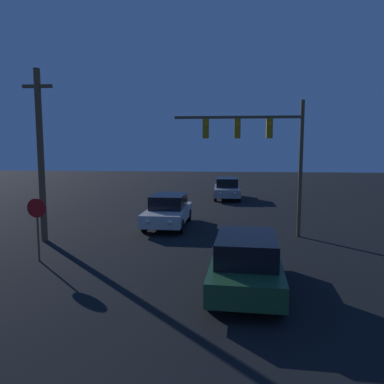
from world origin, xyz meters
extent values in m
cube|color=#1E4728|center=(1.90, 8.27, 0.66)|extent=(2.27, 4.90, 0.63)
cube|color=black|center=(1.88, 8.03, 1.33)|extent=(1.83, 2.62, 0.69)
cylinder|color=black|center=(1.08, 9.81, 0.35)|extent=(0.26, 0.71, 0.70)
cylinder|color=black|center=(2.89, 9.69, 0.35)|extent=(0.26, 0.71, 0.70)
cylinder|color=black|center=(0.90, 6.84, 0.35)|extent=(0.26, 0.71, 0.70)
cylinder|color=black|center=(2.71, 6.73, 0.35)|extent=(0.26, 0.71, 0.70)
sphere|color=#F9EFC6|center=(1.50, 10.71, 0.73)|extent=(0.18, 0.18, 0.18)
sphere|color=#F9EFC6|center=(2.59, 10.64, 0.73)|extent=(0.18, 0.18, 0.18)
cube|color=beige|center=(-1.71, 16.73, 0.66)|extent=(2.13, 4.85, 0.63)
cube|color=black|center=(-1.70, 16.97, 1.33)|extent=(1.76, 2.57, 0.69)
cylinder|color=black|center=(-0.85, 15.21, 0.35)|extent=(0.24, 0.71, 0.70)
cylinder|color=black|center=(-2.66, 15.27, 0.35)|extent=(0.24, 0.71, 0.70)
cylinder|color=black|center=(-0.75, 18.18, 0.35)|extent=(0.24, 0.71, 0.70)
cylinder|color=black|center=(-2.57, 18.24, 0.35)|extent=(0.24, 0.71, 0.70)
sphere|color=#F9EFC6|center=(-1.24, 14.30, 0.73)|extent=(0.18, 0.18, 0.18)
sphere|color=#F9EFC6|center=(-2.33, 14.33, 0.73)|extent=(0.18, 0.18, 0.18)
cube|color=#99999E|center=(1.45, 27.51, 0.66)|extent=(2.05, 4.82, 0.63)
cube|color=black|center=(1.45, 27.75, 1.33)|extent=(1.72, 2.55, 0.69)
cylinder|color=black|center=(2.38, 26.04, 0.35)|extent=(0.23, 0.70, 0.70)
cylinder|color=black|center=(0.56, 26.01, 0.35)|extent=(0.23, 0.70, 0.70)
cylinder|color=black|center=(2.34, 29.01, 0.35)|extent=(0.23, 0.70, 0.70)
cylinder|color=black|center=(0.52, 28.98, 0.35)|extent=(0.23, 0.70, 0.70)
sphere|color=#F9EFC6|center=(2.03, 25.11, 0.73)|extent=(0.18, 0.18, 0.18)
sphere|color=#F9EFC6|center=(0.94, 25.09, 0.73)|extent=(0.18, 0.18, 0.18)
cylinder|color=brown|center=(4.72, 15.03, 3.15)|extent=(0.18, 0.18, 6.29)
cube|color=brown|center=(1.81, 15.03, 5.54)|extent=(5.83, 0.12, 0.12)
cube|color=#A57F14|center=(3.26, 15.03, 5.03)|extent=(0.28, 0.28, 0.90)
cylinder|color=orange|center=(3.26, 14.88, 5.23)|extent=(0.20, 0.02, 0.20)
cube|color=#A57F14|center=(1.81, 15.03, 5.03)|extent=(0.28, 0.28, 0.90)
cylinder|color=orange|center=(1.81, 14.88, 5.23)|extent=(0.20, 0.02, 0.20)
cube|color=#A57F14|center=(0.35, 15.03, 5.03)|extent=(0.28, 0.28, 0.90)
cylinder|color=orange|center=(0.35, 14.88, 5.23)|extent=(0.20, 0.02, 0.20)
cylinder|color=brown|center=(-5.55, 10.34, 1.17)|extent=(0.07, 0.07, 2.34)
cylinder|color=red|center=(-5.55, 10.32, 1.99)|extent=(0.71, 0.03, 0.71)
cylinder|color=brown|center=(-6.79, 13.27, 3.76)|extent=(0.28, 0.28, 7.51)
cube|color=brown|center=(-6.79, 13.27, 6.76)|extent=(1.30, 0.14, 0.14)
camera|label=1|loc=(1.23, -2.52, 4.21)|focal=35.00mm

